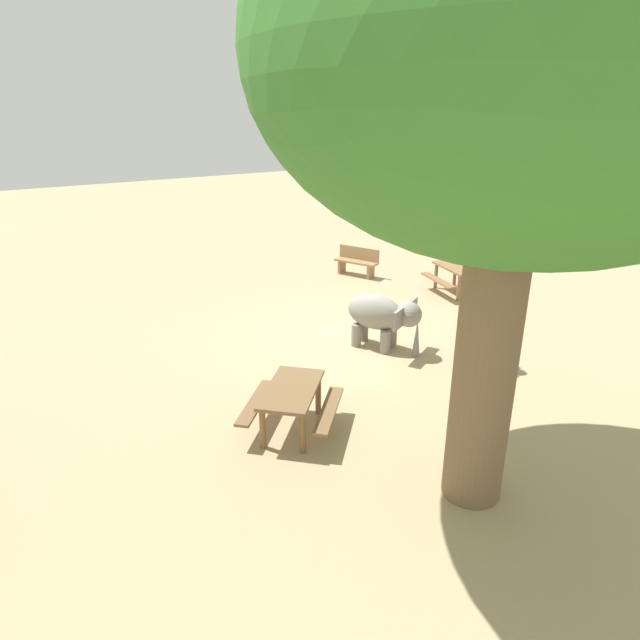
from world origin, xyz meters
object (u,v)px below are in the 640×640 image
object	(u,v)px
wooden_bench	(357,261)
elephant	(382,316)
shade_tree_main	(524,53)
picnic_table_near	(457,273)
person_handler	(486,323)
picnic_table_far	(292,398)

from	to	relation	value
wooden_bench	elephant	bearing A→B (deg)	126.12
elephant	shade_tree_main	xyz separation A→B (m)	(-4.53, 1.94, 4.81)
picnic_table_near	shade_tree_main	bearing A→B (deg)	-31.44
person_handler	shade_tree_main	distance (m)	6.26
elephant	picnic_table_far	world-z (taller)	elephant
person_handler	shade_tree_main	bearing A→B (deg)	96.23
person_handler	picnic_table_near	world-z (taller)	person_handler
elephant	shade_tree_main	distance (m)	6.89
elephant	picnic_table_far	xyz separation A→B (m)	(-1.82, 3.29, -0.19)
elephant	picnic_table_near	size ratio (longest dim) A/B	0.96
elephant	shade_tree_main	size ratio (longest dim) A/B	0.22
person_handler	picnic_table_near	xyz separation A→B (m)	(3.68, -2.92, -0.36)
person_handler	picnic_table_near	size ratio (longest dim) A/B	0.91
picnic_table_near	picnic_table_far	size ratio (longest dim) A/B	0.84
person_handler	wooden_bench	distance (m)	6.79
picnic_table_far	shade_tree_main	bearing A→B (deg)	69.92
shade_tree_main	elephant	bearing A→B (deg)	-23.17
elephant	wooden_bench	bearing A→B (deg)	123.09
elephant	shade_tree_main	bearing A→B (deg)	-50.06
picnic_table_far	person_handler	bearing A→B (deg)	133.97
person_handler	picnic_table_far	world-z (taller)	person_handler
wooden_bench	picnic_table_far	world-z (taller)	wooden_bench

